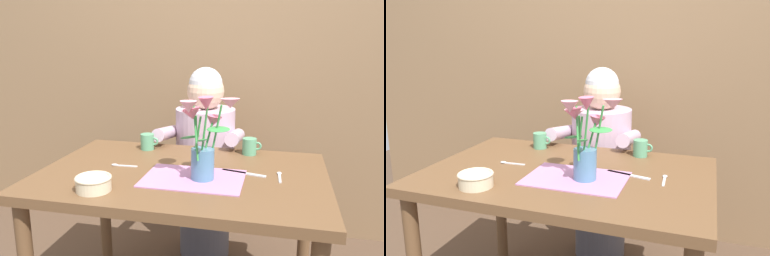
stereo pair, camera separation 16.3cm
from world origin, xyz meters
The scene contains 11 objects.
wood_panel_backdrop centered at (0.00, 1.05, 1.25)m, with size 4.00×0.10×2.50m, color brown.
dining_table centered at (0.00, 0.00, 0.64)m, with size 1.20×0.80×0.74m.
seated_person centered at (-0.02, 0.62, 0.56)m, with size 0.45×0.47×1.14m.
striped_placemat centered at (0.07, -0.08, 0.74)m, with size 0.40×0.28×0.01m, color #B275A3.
flower_vase centered at (0.10, -0.07, 0.92)m, with size 0.27×0.22×0.34m.
ceramic_bowl centered at (-0.27, -0.28, 0.77)m, with size 0.14×0.14×0.06m.
dinner_knife centered at (0.26, 0.03, 0.74)m, with size 0.19×0.02×0.01m, color silver.
ceramic_mug centered at (-0.25, 0.28, 0.78)m, with size 0.09×0.07×0.08m.
tea_cup centered at (0.26, 0.31, 0.78)m, with size 0.09×0.07×0.08m.
spoon_0 centered at (0.40, 0.04, 0.74)m, with size 0.02×0.12×0.01m.
spoon_1 centered at (-0.29, 0.01, 0.74)m, with size 0.12×0.02×0.01m.
Camera 2 is at (0.55, -1.45, 1.29)m, focal length 36.00 mm.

